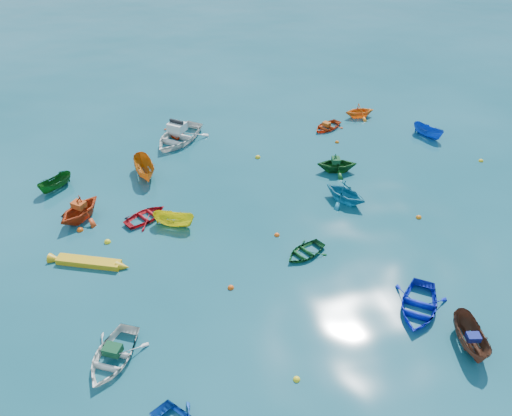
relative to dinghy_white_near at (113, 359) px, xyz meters
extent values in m
plane|color=#0A434E|center=(8.57, 3.81, 0.00)|extent=(160.00, 160.00, 0.00)
imported|color=silver|center=(0.00, 0.00, 0.00)|extent=(3.70, 4.07, 0.69)
imported|color=#542E1E|center=(15.31, -3.05, 0.00)|extent=(1.69, 3.07, 1.12)
imported|color=#0E1DB6|center=(14.17, -0.60, 0.00)|extent=(4.14, 4.34, 0.73)
imported|color=#BA3511|center=(-1.65, 10.84, 0.00)|extent=(3.97, 4.03, 1.60)
imported|color=yellow|center=(3.65, 8.85, 0.00)|extent=(2.69, 1.98, 0.98)
imported|color=#10481E|center=(10.23, 4.53, 0.00)|extent=(3.02, 2.70, 0.52)
imported|color=teal|center=(14.25, 8.71, 0.00)|extent=(3.57, 3.69, 1.48)
imported|color=#B00E17|center=(2.10, 9.89, 0.00)|extent=(3.27, 3.00, 0.55)
imported|color=#C16412|center=(2.41, 14.85, 0.00)|extent=(1.59, 3.34, 1.25)
imported|color=#114B18|center=(15.09, 12.19, 0.00)|extent=(3.13, 2.86, 1.40)
imported|color=red|center=(16.77, 18.42, 0.00)|extent=(3.24, 2.96, 0.55)
imported|color=#0E41B4|center=(23.73, 15.28, 0.00)|extent=(1.95, 2.76, 1.00)
imported|color=red|center=(5.12, 20.41, 0.00)|extent=(2.07, 2.77, 0.55)
imported|color=orange|center=(20.06, 19.74, 0.00)|extent=(2.43, 2.10, 1.27)
imported|color=#124D15|center=(-3.31, 14.60, 0.00)|extent=(2.46, 2.33, 0.95)
imported|color=silver|center=(5.14, 19.22, 0.00)|extent=(5.82, 5.98, 1.61)
cube|color=#114627|center=(0.05, 0.09, 0.53)|extent=(0.93, 0.86, 0.36)
cube|color=navy|center=(15.27, -3.20, 0.70)|extent=(0.65, 0.54, 0.28)
cube|color=#C24113|center=(-1.62, 10.88, 0.99)|extent=(0.95, 0.92, 0.37)
cube|color=#114621|center=(14.99, 12.22, 0.87)|extent=(0.67, 0.79, 0.33)
cube|color=#B34C12|center=(16.68, 18.37, 0.41)|extent=(0.67, 0.72, 0.28)
sphere|color=#E64C0C|center=(5.80, 2.98, 0.00)|extent=(0.33, 0.33, 0.33)
sphere|color=yellow|center=(7.36, -2.90, 0.00)|extent=(0.30, 0.30, 0.30)
sphere|color=#FF560D|center=(9.21, 6.47, 0.00)|extent=(0.32, 0.32, 0.32)
sphere|color=yellow|center=(-0.17, 8.19, 0.00)|extent=(0.38, 0.38, 0.38)
sphere|color=#CE470B|center=(-1.69, 9.67, 0.00)|extent=(0.38, 0.38, 0.38)
sphere|color=yellow|center=(10.34, 15.29, 0.00)|extent=(0.39, 0.39, 0.39)
sphere|color=orange|center=(17.89, 6.00, 0.00)|extent=(0.33, 0.33, 0.33)
sphere|color=gold|center=(6.76, 21.22, 0.00)|extent=(0.37, 0.37, 0.37)
sphere|color=#CF5B0B|center=(16.67, 16.03, 0.00)|extent=(0.31, 0.31, 0.31)
sphere|color=yellow|center=(25.50, 10.96, 0.00)|extent=(0.33, 0.33, 0.33)
camera|label=1|loc=(2.64, -14.72, 17.87)|focal=35.00mm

